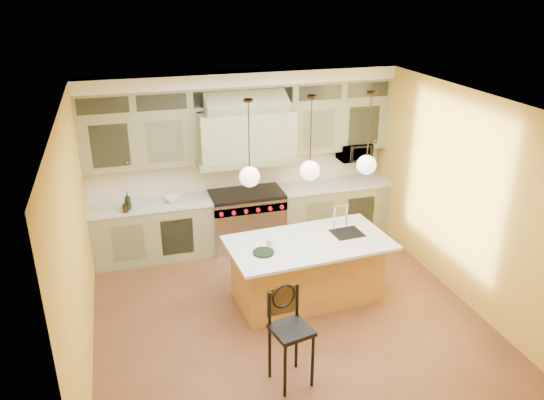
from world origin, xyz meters
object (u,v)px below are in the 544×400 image
object	(u,v)px
counter_stool	(290,330)
microwave	(354,152)
range	(247,218)
kitchen_island	(307,269)

from	to	relation	value
counter_stool	microwave	xyz separation A→B (m)	(2.31, 3.46, 0.78)
range	counter_stool	world-z (taller)	counter_stool
kitchen_island	microwave	distance (m)	2.67
kitchen_island	microwave	world-z (taller)	microwave
range	microwave	distance (m)	2.18
kitchen_island	counter_stool	xyz separation A→B (m)	(-0.76, -1.51, 0.19)
range	kitchen_island	world-z (taller)	kitchen_island
counter_stool	microwave	distance (m)	4.23
kitchen_island	microwave	xyz separation A→B (m)	(1.54, 1.95, 0.98)
range	microwave	world-z (taller)	microwave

